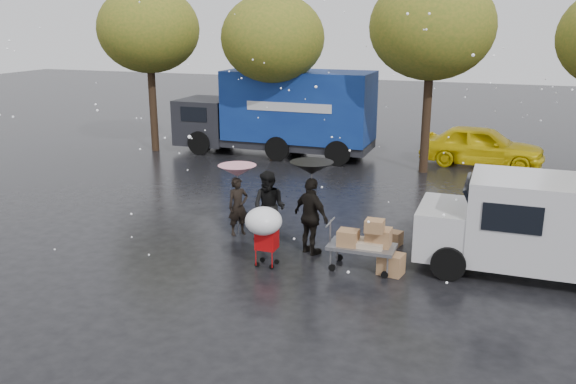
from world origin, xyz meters
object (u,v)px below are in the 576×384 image
(vendor_cart, at_px, (366,240))
(blue_truck, at_px, (280,113))
(yellow_taxi, at_px, (482,146))
(person_pink, at_px, (238,206))
(white_van, at_px, (540,225))
(shopping_cart, at_px, (264,224))
(person_black, at_px, (311,216))

(vendor_cart, height_order, blue_truck, blue_truck)
(blue_truck, xyz_separation_m, yellow_taxi, (8.08, 0.73, -0.97))
(person_pink, bearing_deg, white_van, -49.06)
(shopping_cart, xyz_separation_m, white_van, (5.83, 1.74, 0.10))
(person_pink, xyz_separation_m, person_black, (2.22, -0.66, 0.17))
(shopping_cart, relative_size, white_van, 0.30)
(white_van, bearing_deg, blue_truck, 134.87)
(person_black, bearing_deg, person_pink, 13.67)
(shopping_cart, distance_m, blue_truck, 12.23)
(blue_truck, bearing_deg, person_pink, -75.79)
(vendor_cart, bearing_deg, blue_truck, 119.41)
(shopping_cart, xyz_separation_m, blue_truck, (-3.95, 11.56, 0.69))
(person_black, height_order, blue_truck, blue_truck)
(shopping_cart, bearing_deg, white_van, 16.59)
(blue_truck, bearing_deg, white_van, -45.13)
(person_black, height_order, vendor_cart, person_black)
(blue_truck, relative_size, yellow_taxi, 1.80)
(person_pink, xyz_separation_m, vendor_cart, (3.69, -1.22, -0.05))
(vendor_cart, height_order, yellow_taxi, yellow_taxi)
(yellow_taxi, bearing_deg, shopping_cart, 165.36)
(vendor_cart, xyz_separation_m, yellow_taxi, (1.95, 11.61, 0.06))
(yellow_taxi, bearing_deg, white_van, -166.91)
(vendor_cart, height_order, white_van, white_van)
(person_pink, distance_m, blue_truck, 10.02)
(person_pink, distance_m, yellow_taxi, 11.82)
(person_pink, relative_size, person_black, 0.82)
(shopping_cart, relative_size, blue_truck, 0.18)
(person_black, relative_size, shopping_cart, 1.29)
(white_van, relative_size, yellow_taxi, 1.06)
(person_pink, bearing_deg, person_black, -64.34)
(person_pink, height_order, yellow_taxi, yellow_taxi)
(person_pink, height_order, person_black, person_black)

